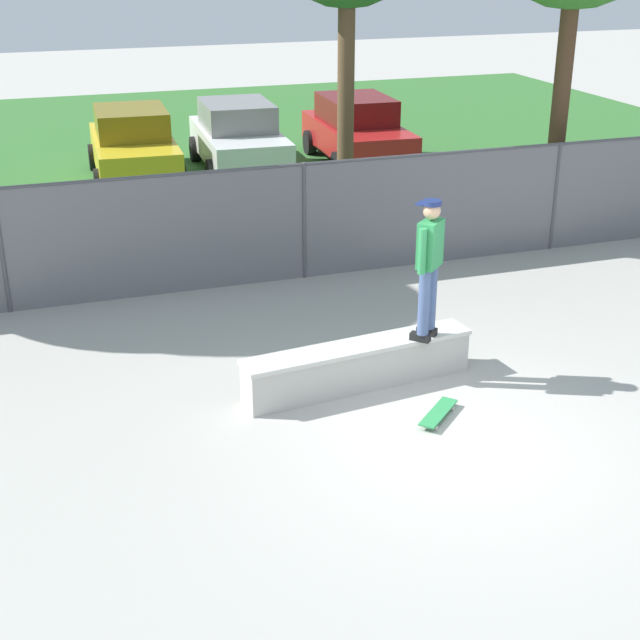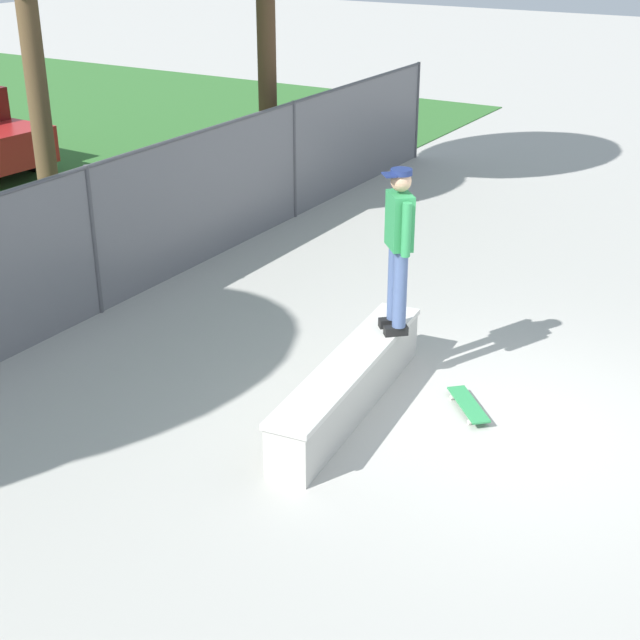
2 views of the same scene
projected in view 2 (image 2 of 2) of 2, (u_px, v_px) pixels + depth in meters
The scene contains 5 objects.
ground_plane at pixel (510, 425), 9.59m from camera, with size 80.00×80.00×0.00m, color #ADAAA3.
concrete_ledge at pixel (349, 385), 9.76m from camera, with size 3.16×0.82×0.60m.
skateboarder at pixel (399, 243), 9.88m from camera, with size 0.47×0.45×1.84m.
skateboard at pixel (468, 405), 9.82m from camera, with size 0.72×0.69×0.09m.
chainlink_fence at pixel (93, 235), 11.81m from camera, with size 19.29×0.07×1.99m.
Camera 2 is at (-8.13, -2.57, 4.92)m, focal length 51.90 mm.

